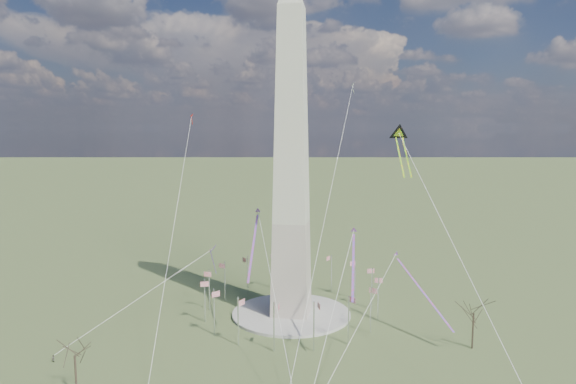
% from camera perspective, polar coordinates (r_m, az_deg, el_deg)
% --- Properties ---
extents(ground, '(2000.00, 2000.00, 0.00)m').
position_cam_1_polar(ground, '(160.66, 0.37, -13.49)').
color(ground, '#526231').
rests_on(ground, ground).
extents(plaza, '(36.00, 36.00, 0.80)m').
position_cam_1_polar(plaza, '(160.52, 0.37, -13.36)').
color(plaza, '#B4B1A5').
rests_on(plaza, ground).
extents(washington_monument, '(15.56, 15.56, 100.00)m').
position_cam_1_polar(washington_monument, '(150.63, 0.38, 3.85)').
color(washington_monument, beige).
rests_on(washington_monument, plaza).
extents(flagpole_ring, '(54.40, 54.40, 13.00)m').
position_cam_1_polar(flagpole_ring, '(158.24, 0.37, -11.02)').
color(flagpole_ring, white).
rests_on(flagpole_ring, ground).
extents(tree_near, '(8.04, 8.04, 14.07)m').
position_cam_1_polar(tree_near, '(142.92, 19.94, -12.31)').
color(tree_near, '#433528').
rests_on(tree_near, ground).
extents(tree_far, '(7.09, 7.09, 12.41)m').
position_cam_1_polar(tree_far, '(123.23, -22.63, -16.22)').
color(tree_far, '#433528').
rests_on(tree_far, ground).
extents(person_west, '(0.97, 0.85, 1.68)m').
position_cam_1_polar(person_west, '(143.13, -24.62, -16.46)').
color(person_west, gray).
rests_on(person_west, ground).
extents(kite_delta_black, '(7.00, 18.43, 15.09)m').
position_cam_1_polar(kite_delta_black, '(161.12, 12.28, 6.07)').
color(kite_delta_black, black).
rests_on(kite_delta_black, ground).
extents(kite_diamond_purple, '(1.71, 3.10, 9.73)m').
position_cam_1_polar(kite_diamond_purple, '(165.92, -8.34, -6.60)').
color(kite_diamond_purple, '#491C7E').
rests_on(kite_diamond_purple, ground).
extents(kite_streamer_left, '(2.17, 20.41, 14.01)m').
position_cam_1_polar(kite_streamer_left, '(132.37, 7.28, -6.90)').
color(kite_streamer_left, red).
rests_on(kite_streamer_left, ground).
extents(kite_streamer_mid, '(4.35, 24.40, 16.77)m').
position_cam_1_polar(kite_streamer_mid, '(151.36, -3.71, -4.62)').
color(kite_streamer_mid, red).
rests_on(kite_streamer_mid, ground).
extents(kite_streamer_right, '(15.75, 19.63, 16.36)m').
position_cam_1_polar(kite_streamer_right, '(148.65, 13.82, -9.39)').
color(kite_streamer_right, red).
rests_on(kite_streamer_right, ground).
extents(kite_small_red, '(1.62, 1.41, 4.21)m').
position_cam_1_polar(kite_small_red, '(202.72, -10.65, 8.24)').
color(kite_small_red, red).
rests_on(kite_small_red, ground).
extents(kite_small_white, '(1.38, 2.13, 4.64)m').
position_cam_1_polar(kite_small_white, '(194.68, 7.24, 11.71)').
color(kite_small_white, silver).
rests_on(kite_small_white, ground).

